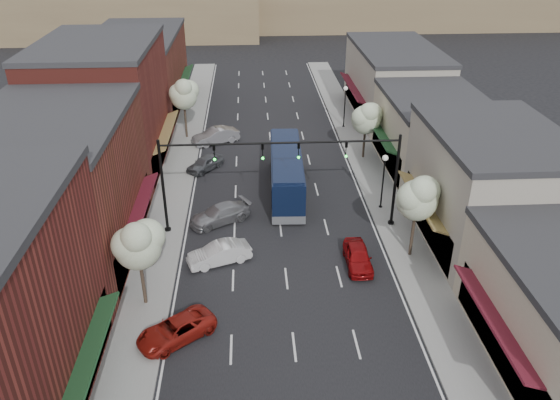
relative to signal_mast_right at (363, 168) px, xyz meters
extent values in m
plane|color=black|center=(-5.62, -8.00, -4.62)|extent=(160.00, 160.00, 0.00)
cube|color=gray|center=(-14.02, 10.50, -4.55)|extent=(2.80, 73.00, 0.15)
cube|color=gray|center=(2.78, 10.50, -4.55)|extent=(2.80, 73.00, 0.15)
cube|color=gray|center=(-12.62, 10.50, -4.55)|extent=(0.25, 73.00, 0.17)
cube|color=gray|center=(1.38, 10.50, -4.55)|extent=(0.25, 73.00, 0.17)
cube|color=black|center=(-15.72, -16.00, -3.02)|extent=(0.60, 11.90, 2.60)
cube|color=#1C4825|center=(-14.92, -16.00, -1.52)|extent=(1.07, 9.80, 0.49)
cube|color=maroon|center=(-19.92, -2.00, -0.12)|extent=(9.00, 14.00, 9.00)
cube|color=#2D2D30|center=(-19.92, -2.00, 4.58)|extent=(9.20, 14.10, 0.40)
cube|color=black|center=(-15.72, -2.00, -3.02)|extent=(0.60, 11.90, 2.60)
cube|color=maroon|center=(-14.92, -2.00, -1.52)|extent=(1.07, 9.80, 0.49)
cube|color=maroon|center=(-19.92, 12.00, 0.63)|extent=(9.00, 14.00, 10.50)
cube|color=#2D2D30|center=(-19.92, 12.00, 6.08)|extent=(9.20, 14.10, 0.40)
cube|color=black|center=(-15.72, 12.00, -3.02)|extent=(0.60, 11.90, 2.60)
cube|color=olive|center=(-14.92, 12.00, -1.52)|extent=(1.07, 9.80, 0.49)
cube|color=maroon|center=(-19.92, 28.00, -0.62)|extent=(9.00, 18.00, 8.00)
cube|color=#2D2D30|center=(-19.92, 28.00, 3.58)|extent=(9.20, 18.10, 0.40)
cube|color=black|center=(-15.72, 28.00, -3.02)|extent=(0.60, 15.30, 2.60)
cube|color=#1C4825|center=(-14.92, 28.00, -1.52)|extent=(1.07, 12.60, 0.49)
cube|color=black|center=(4.48, -14.00, -3.02)|extent=(0.60, 10.20, 2.60)
cube|color=maroon|center=(3.68, -14.00, -1.52)|extent=(1.07, 8.40, 0.49)
cube|color=#A29B8A|center=(8.18, -2.00, -0.87)|extent=(8.00, 12.00, 7.50)
cube|color=#2D2D30|center=(8.18, -2.00, 3.08)|extent=(8.20, 12.10, 0.40)
cube|color=black|center=(4.48, -2.00, -3.02)|extent=(0.60, 10.20, 2.60)
cube|color=olive|center=(3.68, -2.00, -1.52)|extent=(1.07, 8.40, 0.49)
cube|color=beige|center=(8.18, 10.00, -1.62)|extent=(8.00, 12.00, 6.00)
cube|color=#2D2D30|center=(8.18, 10.00, 1.58)|extent=(8.20, 12.10, 0.40)
cube|color=black|center=(4.48, 10.00, -3.02)|extent=(0.60, 10.20, 2.60)
cube|color=#1C4825|center=(3.68, 10.00, -1.52)|extent=(1.07, 8.40, 0.49)
cube|color=#A29B8A|center=(8.18, 24.00, -1.12)|extent=(8.00, 16.00, 7.00)
cube|color=#2D2D30|center=(8.18, 24.00, 2.58)|extent=(8.20, 16.10, 0.40)
cube|color=black|center=(4.48, 24.00, -3.02)|extent=(0.60, 13.60, 2.60)
cube|color=maroon|center=(3.68, 24.00, -1.52)|extent=(1.07, 11.20, 0.49)
cube|color=#7A6647|center=(-30.62, 70.00, -0.62)|extent=(50.00, 20.00, 8.00)
cylinder|color=black|center=(2.38, 0.00, -4.47)|extent=(0.44, 0.44, 0.30)
cylinder|color=black|center=(2.38, 0.00, -1.12)|extent=(0.20, 0.20, 7.00)
cylinder|color=black|center=(-1.62, 0.00, 1.98)|extent=(8.00, 0.14, 0.14)
imported|color=black|center=(-1.22, 0.00, 1.38)|extent=(0.18, 0.46, 1.10)
sphere|color=#19E533|center=(-1.22, -0.12, 0.96)|extent=(0.18, 0.18, 0.18)
imported|color=black|center=(-4.42, 0.00, 1.38)|extent=(0.18, 0.46, 1.10)
sphere|color=#19E533|center=(-4.42, -0.12, 0.96)|extent=(0.18, 0.18, 0.18)
cylinder|color=black|center=(-13.62, 0.00, -4.47)|extent=(0.44, 0.44, 0.30)
cylinder|color=black|center=(-13.62, 0.00, -1.12)|extent=(0.20, 0.20, 7.00)
cylinder|color=black|center=(-9.62, 0.00, 1.98)|extent=(8.00, 0.14, 0.14)
imported|color=black|center=(-10.02, 0.00, 1.38)|extent=(0.18, 0.46, 1.10)
sphere|color=#19E533|center=(-10.02, -0.12, 0.96)|extent=(0.18, 0.18, 0.18)
imported|color=black|center=(-6.82, 0.00, 1.38)|extent=(0.18, 0.46, 1.10)
sphere|color=#19E533|center=(-6.82, -0.12, 0.96)|extent=(0.18, 0.18, 0.18)
cylinder|color=#47382B|center=(2.68, -4.00, -2.77)|extent=(0.20, 0.20, 3.71)
sphere|color=#B0C497|center=(2.68, -4.00, -0.45)|extent=(2.60, 2.60, 2.60)
sphere|color=#B0C497|center=(3.18, -3.70, 0.02)|extent=(2.00, 2.00, 2.00)
sphere|color=#B0C497|center=(2.28, -4.30, -0.10)|extent=(1.90, 1.90, 1.90)
sphere|color=#B0C497|center=(2.78, -4.50, 0.48)|extent=(1.70, 1.70, 1.70)
cylinder|color=#47382B|center=(2.68, 12.00, -2.96)|extent=(0.20, 0.20, 3.33)
sphere|color=#B0C497|center=(2.68, 12.00, -0.88)|extent=(2.60, 2.60, 2.60)
sphere|color=#B0C497|center=(3.18, 12.30, -0.46)|extent=(2.00, 2.00, 2.00)
sphere|color=#B0C497|center=(2.28, 11.70, -0.57)|extent=(1.90, 1.90, 1.90)
sphere|color=#B0C497|center=(2.78, 11.50, -0.05)|extent=(1.70, 1.70, 1.70)
cylinder|color=#47382B|center=(-13.92, -8.00, -2.86)|extent=(0.20, 0.20, 3.52)
sphere|color=#B0C497|center=(-13.92, -8.00, -0.66)|extent=(2.60, 2.60, 2.60)
sphere|color=#B0C497|center=(-13.42, -7.70, -0.22)|extent=(2.00, 2.00, 2.00)
sphere|color=#B0C497|center=(-14.32, -8.30, -0.33)|extent=(1.90, 1.90, 1.90)
sphere|color=#B0C497|center=(-13.82, -8.50, 0.22)|extent=(1.70, 1.70, 1.70)
cylinder|color=#47382B|center=(-13.92, 18.00, -2.70)|extent=(0.20, 0.20, 3.84)
sphere|color=#B0C497|center=(-13.92, 18.00, -0.30)|extent=(2.60, 2.60, 2.60)
sphere|color=#B0C497|center=(-13.42, 18.30, 0.18)|extent=(2.00, 2.00, 2.00)
sphere|color=#B0C497|center=(-14.32, 17.70, 0.06)|extent=(1.90, 1.90, 1.90)
sphere|color=#B0C497|center=(-13.82, 17.50, 0.66)|extent=(1.70, 1.70, 1.70)
cylinder|color=black|center=(2.18, 2.50, -4.52)|extent=(0.28, 0.28, 0.20)
cylinder|color=black|center=(2.18, 2.50, -2.62)|extent=(0.12, 0.12, 4.00)
sphere|color=white|center=(2.18, 2.50, -0.40)|extent=(0.44, 0.44, 0.44)
cylinder|color=black|center=(2.18, 20.00, -4.52)|extent=(0.28, 0.28, 0.20)
cylinder|color=black|center=(2.18, 20.00, -2.62)|extent=(0.12, 0.12, 4.00)
sphere|color=white|center=(2.18, 20.00, -0.40)|extent=(0.44, 0.44, 0.44)
cube|color=black|center=(-4.82, 5.77, -2.78)|extent=(2.79, 11.17, 2.79)
cube|color=#595B60|center=(-4.82, 5.77, -4.11)|extent=(2.82, 11.19, 0.65)
cube|color=black|center=(-4.82, 5.77, -2.40)|extent=(2.82, 10.29, 1.02)
cube|color=black|center=(-4.82, 5.77, -1.34)|extent=(2.59, 10.72, 0.23)
cube|color=black|center=(-5.02, 0.27, -2.22)|extent=(1.92, 0.15, 1.11)
cylinder|color=black|center=(-6.05, 1.92, -4.14)|extent=(0.33, 0.97, 0.96)
cylinder|color=black|center=(-3.87, 1.85, -4.14)|extent=(0.33, 0.97, 0.96)
cylinder|color=black|center=(-5.79, 9.32, -4.14)|extent=(0.33, 0.97, 0.96)
cylinder|color=black|center=(-3.61, 9.24, -4.14)|extent=(0.33, 0.97, 0.96)
cylinder|color=black|center=(-5.83, 8.02, -4.14)|extent=(0.33, 0.97, 0.96)
cylinder|color=black|center=(-3.65, 7.95, -4.14)|extent=(0.33, 0.97, 0.96)
imported|color=maroon|center=(-0.96, -4.84, -3.96)|extent=(1.61, 3.91, 1.33)
imported|color=maroon|center=(-11.82, -11.00, -4.03)|extent=(4.61, 4.14, 1.19)
imported|color=silver|center=(-9.82, -4.00, -3.95)|extent=(4.33, 2.74, 1.35)
imported|color=gray|center=(-9.97, 1.17, -3.96)|extent=(4.89, 3.88, 1.33)
imported|color=#515458|center=(-11.60, 10.34, -3.99)|extent=(3.54, 3.84, 1.27)
imported|color=#A5A5AB|center=(-10.98, 16.46, -3.87)|extent=(4.82, 3.47, 1.51)
camera|label=1|loc=(-7.63, -33.46, 15.63)|focal=35.00mm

